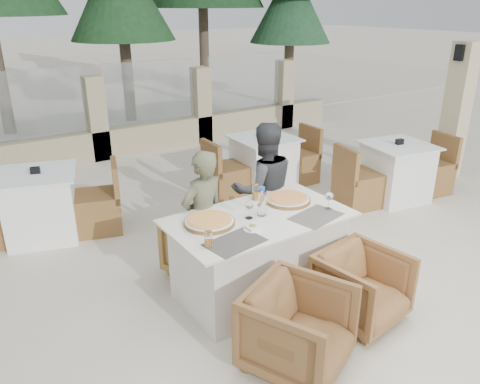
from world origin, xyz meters
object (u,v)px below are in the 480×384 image
pizza_right (288,199)px  bg_table_b (263,164)px  beer_glass_right (256,192)px  wine_glass_centre (249,209)px  water_bottle (262,201)px  bg_table_a (41,206)px  beer_glass_left (208,239)px  pizza_left (209,221)px  diner_left (203,218)px  olive_dish (252,227)px  armchair_near_right (362,287)px  wine_glass_corner (329,200)px  bg_table_c (396,172)px  armchair_near_left (298,329)px  diner_right (264,190)px  armchair_far_right (263,229)px  dining_table (258,255)px  armchair_far_left (207,246)px

pizza_right → bg_table_b: size_ratio=0.26×
beer_glass_right → wine_glass_centre: bearing=-133.4°
water_bottle → bg_table_a: (-1.41, 2.25, -0.52)m
beer_glass_left → pizza_left: bearing=58.7°
bg_table_a → diner_left: bearing=-42.1°
olive_dish → bg_table_a: olive_dish is taller
pizza_left → armchair_near_right: (0.93, -0.90, -0.50)m
wine_glass_corner → bg_table_b: wine_glass_corner is taller
diner_left → bg_table_c: bearing=175.6°
pizza_left → water_bottle: 0.49m
wine_glass_corner → beer_glass_left: wine_glass_corner is taller
diner_left → bg_table_b: 2.47m
armchair_near_left → bg_table_b: size_ratio=0.43×
pizza_right → diner_left: size_ratio=0.33×
diner_right → water_bottle: bearing=68.2°
bg_table_b → armchair_far_right: bearing=-123.8°
diner_right → olive_dish: bearing=64.5°
armchair_near_left → bg_table_a: size_ratio=0.43×
bg_table_b → pizza_right: bearing=-118.2°
dining_table → diner_right: (0.50, 0.61, 0.32)m
wine_glass_corner → water_bottle: bearing=158.5°
pizza_left → water_bottle: bearing=-12.6°
beer_glass_right → armchair_far_right: bearing=40.4°
olive_dish → wine_glass_centre: bearing=62.4°
dining_table → armchair_near_left: size_ratio=2.27×
armchair_near_left → diner_left: bearing=65.3°
pizza_left → diner_right: 1.06m
beer_glass_left → wine_glass_centre: bearing=23.9°
diner_right → bg_table_a: (-1.88, 1.65, -0.32)m
bg_table_a → bg_table_c: bearing=-2.1°
bg_table_b → armchair_far_left: bearing=-137.2°
water_bottle → armchair_near_right: (0.46, -0.80, -0.60)m
bg_table_b → bg_table_c: (1.27, -1.27, 0.00)m
water_bottle → armchair_near_left: size_ratio=0.38×
water_bottle → beer_glass_right: 0.36m
pizza_left → armchair_far_right: 1.12m
beer_glass_left → beer_glass_right: 1.00m
armchair_far_right → armchair_near_left: bearing=86.8°
armchair_near_left → bg_table_a: 3.36m
bg_table_a → beer_glass_left: bearing=-56.4°
water_bottle → armchair_near_right: bearing=-59.9°
armchair_near_left → bg_table_a: bg_table_a is taller
dining_table → armchair_near_left: dining_table is taller
beer_glass_left → bg_table_a: (-0.74, 2.48, -0.45)m
diner_left → diner_right: 0.82m
beer_glass_left → water_bottle: bearing=18.9°
pizza_right → wine_glass_centre: bearing=-168.6°
pizza_right → olive_dish: 0.68m
wine_glass_centre → armchair_far_right: size_ratio=0.28×
bg_table_c → bg_table_a: bearing=171.2°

